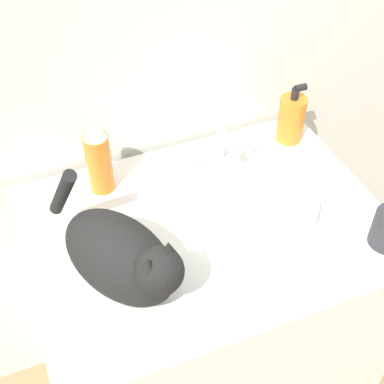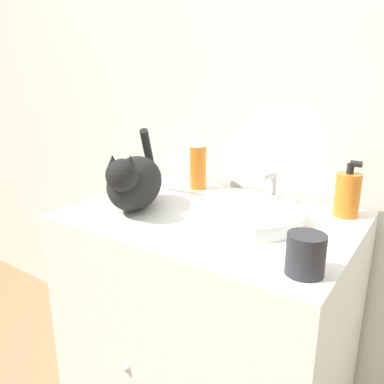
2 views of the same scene
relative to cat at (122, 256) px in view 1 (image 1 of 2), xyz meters
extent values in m
cube|color=white|center=(0.22, 0.09, -0.51)|extent=(0.82, 0.59, 0.84)
cylinder|color=white|center=(0.34, 0.10, -0.07)|extent=(0.31, 0.31, 0.04)
cylinder|color=silver|center=(0.34, 0.27, -0.03)|extent=(0.02, 0.02, 0.10)
cylinder|color=silver|center=(0.34, 0.22, 0.02)|extent=(0.02, 0.09, 0.02)
cylinder|color=white|center=(0.26, 0.27, -0.07)|extent=(0.03, 0.03, 0.03)
cylinder|color=white|center=(0.41, 0.27, -0.07)|extent=(0.03, 0.03, 0.03)
ellipsoid|color=black|center=(0.00, 0.01, -0.01)|extent=(0.26, 0.31, 0.16)
sphere|color=black|center=(0.05, -0.09, 0.04)|extent=(0.12, 0.12, 0.09)
cone|color=black|center=(0.02, -0.10, 0.08)|extent=(0.05, 0.05, 0.04)
cone|color=black|center=(0.07, -0.08, 0.08)|extent=(0.05, 0.05, 0.04)
cylinder|color=black|center=(-0.07, 0.15, 0.06)|extent=(0.07, 0.11, 0.16)
cylinder|color=orange|center=(0.55, 0.30, -0.02)|extent=(0.07, 0.07, 0.13)
cylinder|color=black|center=(0.55, 0.30, 0.05)|extent=(0.02, 0.02, 0.03)
cylinder|color=black|center=(0.56, 0.30, 0.07)|extent=(0.03, 0.02, 0.02)
cylinder|color=orange|center=(0.03, 0.30, -0.01)|extent=(0.06, 0.06, 0.16)
cone|color=white|center=(0.03, 0.30, 0.09)|extent=(0.05, 0.05, 0.04)
camera|label=1|loc=(-0.12, -0.67, 0.81)|focal=50.00mm
camera|label=2|loc=(0.76, -0.80, 0.29)|focal=35.00mm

